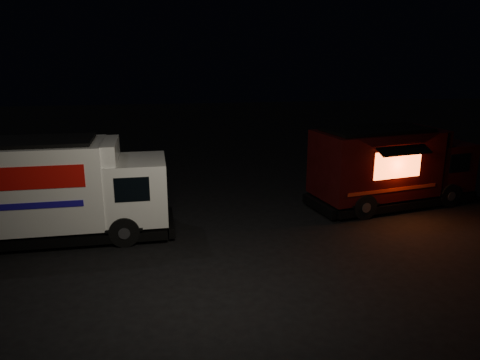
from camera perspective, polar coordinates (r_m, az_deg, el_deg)
The scene contains 3 objects.
ground at distance 14.87m, azimuth -0.47°, elevation -7.52°, with size 80.00×80.00×0.00m, color black.
white_truck at distance 15.75m, azimuth -21.34°, elevation -1.08°, with size 7.10×2.42×3.22m, color silver, non-canonical shape.
red_truck at distance 18.92m, azimuth 18.14°, elevation 1.62°, with size 6.56×2.41×3.05m, color #32090A, non-canonical shape.
Camera 1 is at (-1.98, -13.54, 5.83)m, focal length 35.00 mm.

